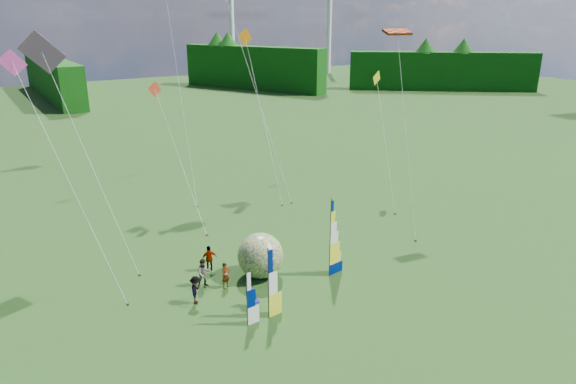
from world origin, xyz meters
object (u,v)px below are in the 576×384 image
spectator_b (204,273)px  spectator_d (209,258)px  bol_inflatable (260,256)px  spectator_a (226,275)px  kite_whale (247,55)px  spectator_c (196,290)px  camp_chair (253,300)px  feather_banner_main (330,240)px  side_banner_far (247,300)px  side_banner_left (268,285)px

spectator_b → spectator_d: 1.93m
bol_inflatable → spectator_a: bearing=-177.6°
spectator_a → spectator_b: 1.26m
kite_whale → spectator_b: bearing=-142.0°
spectator_a → spectator_d: (0.08, 2.38, 0.05)m
spectator_c → camp_chair: bearing=-101.8°
feather_banner_main → spectator_d: feather_banner_main is taller
feather_banner_main → kite_whale: (4.36, 17.83, 9.19)m
kite_whale → bol_inflatable: bearing=-131.8°
spectator_b → spectator_c: (-1.11, -1.44, -0.06)m
spectator_a → kite_whale: size_ratio=0.07×
spectator_b → spectator_d: (1.06, 1.61, -0.04)m
side_banner_far → bol_inflatable: size_ratio=1.08×
side_banner_left → spectator_a: bearing=91.0°
spectator_b → camp_chair: spectator_b is taller
feather_banner_main → spectator_a: size_ratio=3.10×
side_banner_far → spectator_d: size_ratio=1.80×
side_banner_far → spectator_d: 6.53m
bol_inflatable → spectator_c: (-4.44, -0.77, -0.56)m
spectator_a → spectator_d: size_ratio=0.94×
side_banner_far → spectator_b: (-0.21, 4.83, -0.61)m
spectator_c → camp_chair: spectator_c is taller
camp_chair → spectator_d: bearing=98.0°
side_banner_left → kite_whale: size_ratio=0.16×
feather_banner_main → side_banner_far: bearing=-172.0°
feather_banner_main → spectator_a: bearing=151.4°
feather_banner_main → camp_chair: (-5.56, -0.69, -1.88)m
spectator_a → spectator_c: 2.20m
feather_banner_main → spectator_b: 7.51m
spectator_a → camp_chair: bearing=-103.5°
camp_chair → side_banner_far: bearing=-121.8°
spectator_d → kite_whale: size_ratio=0.07×
feather_banner_main → side_banner_far: 6.91m
camp_chair → side_banner_left: bearing=-71.9°
kite_whale → side_banner_left: bearing=-131.4°
side_banner_left → bol_inflatable: bearing=59.9°
side_banner_left → side_banner_far: 1.32m
bol_inflatable → spectator_c: size_ratio=1.70×
feather_banner_main → side_banner_left: feather_banner_main is taller
bol_inflatable → side_banner_far: bearing=-126.9°
kite_whale → feather_banner_main: bearing=-119.1°
spectator_c → spectator_d: spectator_d is taller
side_banner_left → spectator_c: (-2.57, 3.35, -1.11)m
feather_banner_main → kite_whale: 20.53m
side_banner_far → bol_inflatable: side_banner_far is taller
spectator_c → bol_inflatable: bearing=-49.5°
feather_banner_main → spectator_b: size_ratio=2.80×
spectator_a → spectator_b: spectator_b is taller
feather_banner_main → side_banner_left: bearing=-168.7°
bol_inflatable → feather_banner_main: bearing=-32.6°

